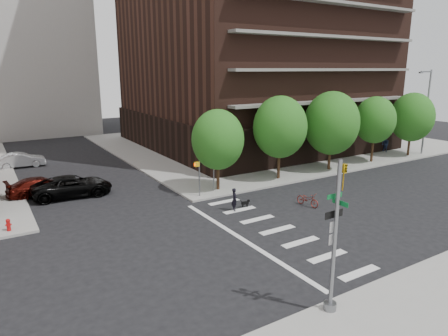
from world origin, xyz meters
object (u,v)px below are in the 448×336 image
(traffic_signal, at_px, (334,249))
(fire_hydrant, at_px, (8,224))
(parked_car_maroon, at_px, (41,186))
(scooter, at_px, (308,199))
(pedestrian_far, at_px, (385,144))
(dog_walker, at_px, (234,199))
(parked_car_black, at_px, (72,186))
(parked_car_silver, at_px, (21,160))

(traffic_signal, bearing_deg, fire_hydrant, 123.26)
(parked_car_maroon, relative_size, scooter, 2.64)
(traffic_signal, bearing_deg, pedestrian_far, 33.54)
(scooter, distance_m, dog_walker, 5.19)
(traffic_signal, bearing_deg, parked_car_black, 104.81)
(parked_car_silver, bearing_deg, scooter, -142.55)
(fire_hydrant, relative_size, parked_car_maroon, 0.15)
(traffic_signal, distance_m, dog_walker, 12.16)
(fire_hydrant, bearing_deg, parked_car_maroon, 68.71)
(fire_hydrant, height_order, parked_car_silver, parked_car_silver)
(traffic_signal, bearing_deg, scooter, 50.77)
(parked_car_silver, relative_size, pedestrian_far, 2.39)
(dog_walker, bearing_deg, fire_hydrant, 94.47)
(scooter, bearing_deg, dog_walker, 149.85)
(fire_hydrant, xyz_separation_m, parked_car_silver, (2.30, 17.24, 0.16))
(fire_hydrant, distance_m, parked_car_maroon, 7.29)
(parked_car_black, relative_size, pedestrian_far, 3.14)
(scooter, bearing_deg, parked_car_maroon, 131.98)
(fire_hydrant, relative_size, parked_car_black, 0.13)
(parked_car_maroon, height_order, parked_car_silver, parked_car_silver)
(dog_walker, xyz_separation_m, pedestrian_far, (24.64, 6.80, 0.27))
(fire_hydrant, relative_size, pedestrian_far, 0.41)
(dog_walker, distance_m, pedestrian_far, 25.56)
(scooter, bearing_deg, pedestrian_far, 14.39)
(fire_hydrant, bearing_deg, parked_car_black, 48.61)
(parked_car_black, distance_m, parked_car_maroon, 2.51)
(parked_car_maroon, bearing_deg, traffic_signal, -167.34)
(traffic_signal, xyz_separation_m, scooter, (7.96, 9.75, -2.23))
(dog_walker, bearing_deg, pedestrian_far, -54.40)
(parked_car_maroon, relative_size, dog_walker, 3.03)
(fire_hydrant, height_order, pedestrian_far, pedestrian_far)
(parked_car_black, xyz_separation_m, dog_walker, (8.54, -8.92, -0.00))
(parked_car_maroon, distance_m, pedestrian_far, 35.34)
(traffic_signal, distance_m, fire_hydrant, 18.42)
(parked_car_black, xyz_separation_m, scooter, (13.38, -10.77, -0.31))
(fire_hydrant, distance_m, scooter, 18.83)
(parked_car_maroon, relative_size, parked_car_silver, 1.10)
(fire_hydrant, relative_size, dog_walker, 0.47)
(parked_car_maroon, bearing_deg, dog_walker, -140.78)
(parked_car_black, xyz_separation_m, pedestrian_far, (33.18, -2.12, 0.27))
(parked_car_silver, bearing_deg, parked_car_maroon, -175.20)
(parked_car_silver, xyz_separation_m, dog_walker, (10.85, -20.93, 0.07))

